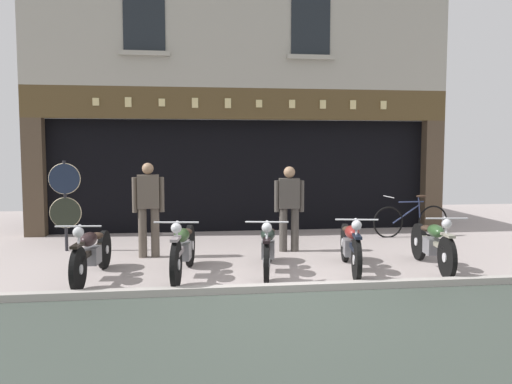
% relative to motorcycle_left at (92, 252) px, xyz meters
% --- Properties ---
extents(ground, '(21.67, 22.00, 0.18)m').
position_rel_motorcycle_left_xyz_m(ground, '(2.69, -2.05, -0.45)').
color(ground, '#A59895').
extents(shop_facade, '(9.97, 4.42, 6.29)m').
position_rel_motorcycle_left_xyz_m(shop_facade, '(2.69, 5.94, 1.29)').
color(shop_facade, black).
rests_on(shop_facade, ground).
extents(motorcycle_left, '(0.62, 2.00, 0.91)m').
position_rel_motorcycle_left_xyz_m(motorcycle_left, '(0.00, 0.00, 0.00)').
color(motorcycle_left, black).
rests_on(motorcycle_left, ground).
extents(motorcycle_center_left, '(0.62, 2.08, 0.93)m').
position_rel_motorcycle_left_xyz_m(motorcycle_center_left, '(1.34, -0.01, 0.02)').
color(motorcycle_center_left, black).
rests_on(motorcycle_center_left, ground).
extents(motorcycle_center, '(0.65, 2.02, 0.89)m').
position_rel_motorcycle_left_xyz_m(motorcycle_center, '(2.66, 0.13, -0.00)').
color(motorcycle_center, black).
rests_on(motorcycle_center, ground).
extents(motorcycle_center_right, '(0.64, 2.02, 0.92)m').
position_rel_motorcycle_left_xyz_m(motorcycle_center_right, '(3.96, 0.02, 0.01)').
color(motorcycle_center_right, black).
rests_on(motorcycle_center_right, ground).
extents(motorcycle_right, '(0.62, 1.94, 0.92)m').
position_rel_motorcycle_left_xyz_m(motorcycle_right, '(5.32, -0.00, 0.01)').
color(motorcycle_right, black).
rests_on(motorcycle_right, ground).
extents(salesman_left, '(0.56, 0.26, 1.68)m').
position_rel_motorcycle_left_xyz_m(salesman_left, '(0.72, 1.50, 0.52)').
color(salesman_left, brown).
rests_on(salesman_left, ground).
extents(shopkeeper_center, '(0.56, 0.26, 1.60)m').
position_rel_motorcycle_left_xyz_m(shopkeeper_center, '(3.30, 1.69, 0.47)').
color(shopkeeper_center, '#47423D').
rests_on(shopkeeper_center, ground).
extents(tyre_sign_pole, '(0.59, 0.06, 1.71)m').
position_rel_motorcycle_left_xyz_m(tyre_sign_pole, '(-0.87, 2.26, 0.61)').
color(tyre_sign_pole, '#232328').
rests_on(tyre_sign_pole, ground).
extents(advert_board_near, '(0.76, 0.03, 0.90)m').
position_rel_motorcycle_left_xyz_m(advert_board_near, '(4.54, 4.33, 1.27)').
color(advert_board_near, silver).
extents(leaning_bicycle, '(1.76, 0.50, 0.94)m').
position_rel_motorcycle_left_xyz_m(leaning_bicycle, '(6.29, 2.95, -0.04)').
color(leaning_bicycle, black).
rests_on(leaning_bicycle, ground).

